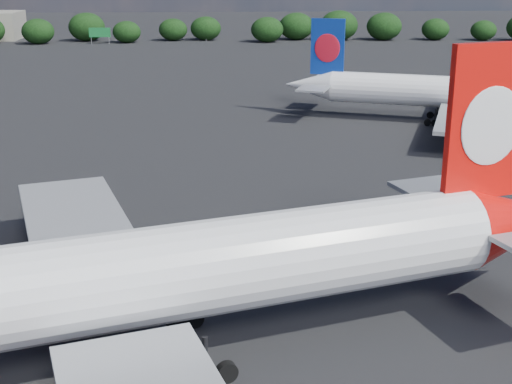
{
  "coord_description": "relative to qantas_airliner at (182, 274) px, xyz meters",
  "views": [
    {
      "loc": [
        13.22,
        -31.95,
        22.26
      ],
      "look_at": [
        16.0,
        12.0,
        8.0
      ],
      "focal_mm": 50.0,
      "sensor_mm": 36.0,
      "label": 1
    }
  ],
  "objects": [
    {
      "name": "ground",
      "position": [
        -11.34,
        54.73,
        -5.36
      ],
      "size": [
        500.0,
        500.0,
        0.0
      ],
      "primitive_type": "plane",
      "color": "black",
      "rests_on": "ground"
    },
    {
      "name": "qantas_airliner",
      "position": [
        0.0,
        0.0,
        0.0
      ],
      "size": [
        52.95,
        50.79,
        17.59
      ],
      "color": "white",
      "rests_on": "ground"
    },
    {
      "name": "china_southern_airliner",
      "position": [
        34.65,
        62.46,
        -0.97
      ],
      "size": [
        42.71,
        41.07,
        14.4
      ],
      "color": "white",
      "rests_on": "ground"
    },
    {
      "name": "highway_sign",
      "position": [
        -29.34,
        170.73,
        -2.23
      ],
      "size": [
        6.0,
        0.3,
        4.5
      ],
      "color": "#14682E",
      "rests_on": "ground"
    },
    {
      "name": "billboard_yellow",
      "position": [
        0.66,
        176.73,
        -1.49
      ],
      "size": [
        5.0,
        0.3,
        5.5
      ],
      "color": "yellow",
      "rests_on": "ground"
    },
    {
      "name": "horizon_treeline",
      "position": [
        0.15,
        174.97,
        -1.62
      ],
      "size": [
        203.07,
        16.2,
        8.68
      ],
      "color": "black",
      "rests_on": "ground"
    }
  ]
}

